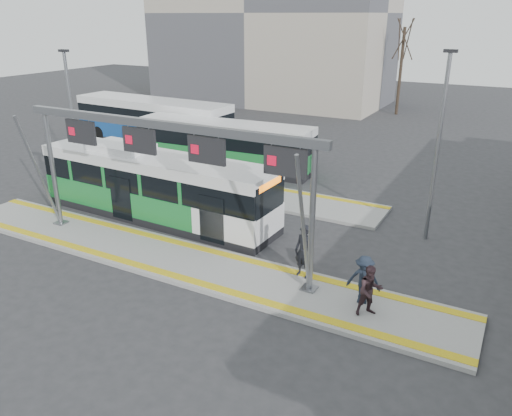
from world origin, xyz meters
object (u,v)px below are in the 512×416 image
(passenger_b, at_px, (370,291))
(passenger_c, at_px, (364,280))
(gantry, at_px, (164,150))
(hero_bus, at_px, (155,187))
(passenger_a, at_px, (304,251))

(passenger_b, height_order, passenger_c, passenger_b)
(gantry, distance_m, passenger_c, 8.36)
(gantry, relative_size, passenger_c, 7.86)
(passenger_b, relative_size, passenger_c, 1.00)
(hero_bus, height_order, passenger_c, hero_bus)
(passenger_a, distance_m, passenger_b, 3.03)
(hero_bus, xyz_separation_m, passenger_b, (11.12, -3.45, -0.52))
(gantry, bearing_deg, passenger_a, 8.45)
(gantry, height_order, passenger_c, gantry)
(passenger_c, bearing_deg, passenger_a, 155.29)
(passenger_c, bearing_deg, gantry, 172.22)
(passenger_a, xyz_separation_m, passenger_b, (2.75, -1.26, -0.14))
(gantry, height_order, hero_bus, gantry)
(passenger_c, bearing_deg, hero_bus, 156.48)
(passenger_a, relative_size, passenger_c, 1.18)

